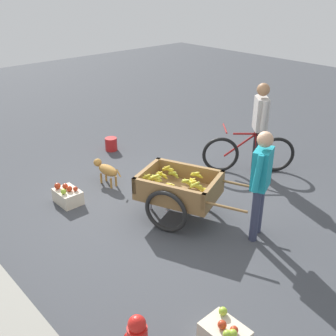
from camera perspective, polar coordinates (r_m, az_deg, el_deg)
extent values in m
plane|color=#3D3F44|center=(6.20, -0.99, -6.03)|extent=(24.00, 24.00, 0.00)
cube|color=olive|center=(5.87, 1.56, -3.46)|extent=(1.32, 1.16, 0.10)
cube|color=olive|center=(5.99, -2.96, -0.99)|extent=(0.36, 0.76, 0.24)
cube|color=olive|center=(5.62, 6.43, -3.04)|extent=(0.36, 0.76, 0.24)
cube|color=olive|center=(5.49, 0.00, -3.61)|extent=(1.04, 0.47, 0.24)
cube|color=olive|center=(6.09, 3.01, -0.53)|extent=(1.04, 0.47, 0.24)
torus|color=black|center=(5.56, -0.32, -6.17)|extent=(0.62, 0.30, 0.64)
torus|color=black|center=(6.26, 3.21, -2.33)|extent=(0.62, 0.30, 0.64)
cylinder|color=#9E9EA8|center=(5.90, 1.55, -4.14)|extent=(0.37, 0.83, 0.04)
cylinder|color=olive|center=(5.27, 8.29, -5.51)|extent=(0.52, 0.24, 0.04)
cylinder|color=olive|center=(5.84, 10.37, -2.36)|extent=(0.52, 0.24, 0.04)
cylinder|color=#9E9EA8|center=(6.16, -2.47, -4.37)|extent=(0.04, 0.04, 0.35)
ellipsoid|color=gold|center=(6.06, 0.90, -0.92)|extent=(0.18, 0.07, 0.12)
ellipsoid|color=gold|center=(6.06, 0.72, -0.82)|extent=(0.19, 0.08, 0.05)
ellipsoid|color=gold|center=(6.06, 0.54, -0.73)|extent=(0.18, 0.08, 0.13)
ellipsoid|color=gold|center=(5.66, 5.67, -3.29)|extent=(0.18, 0.12, 0.12)
ellipsoid|color=gold|center=(5.65, 5.48, -3.19)|extent=(0.19, 0.12, 0.05)
ellipsoid|color=gold|center=(5.65, 5.28, -3.09)|extent=(0.18, 0.10, 0.13)
ellipsoid|color=gold|center=(5.67, 0.44, -2.73)|extent=(0.17, 0.11, 0.15)
ellipsoid|color=gold|center=(5.67, 0.27, -2.64)|extent=(0.19, 0.12, 0.08)
ellipsoid|color=gold|center=(5.66, 0.09, -2.54)|extent=(0.18, 0.14, 0.09)
ellipsoid|color=gold|center=(5.66, -0.03, -2.45)|extent=(0.18, 0.07, 0.13)
ellipsoid|color=gold|center=(5.81, 3.95, -2.36)|extent=(0.17, 0.07, 0.15)
ellipsoid|color=gold|center=(5.81, 3.76, -2.26)|extent=(0.19, 0.07, 0.08)
ellipsoid|color=gold|center=(5.80, 3.60, -2.16)|extent=(0.19, 0.11, 0.09)
ellipsoid|color=gold|center=(5.80, 3.45, -2.07)|extent=(0.17, 0.06, 0.15)
ellipsoid|color=gold|center=(5.90, 4.21, -1.03)|extent=(0.16, 0.15, 0.13)
ellipsoid|color=gold|center=(5.89, 4.02, -0.93)|extent=(0.19, 0.09, 0.05)
ellipsoid|color=gold|center=(5.89, 3.82, -0.83)|extent=(0.19, 0.09, 0.14)
ellipsoid|color=gold|center=(5.72, -1.74, -1.67)|extent=(0.18, 0.06, 0.13)
ellipsoid|color=gold|center=(5.72, -1.87, -1.58)|extent=(0.19, 0.11, 0.08)
ellipsoid|color=gold|center=(5.71, -2.02, -1.49)|extent=(0.19, 0.13, 0.08)
ellipsoid|color=gold|center=(5.71, -2.18, -1.40)|extent=(0.17, 0.14, 0.13)
ellipsoid|color=gold|center=(6.04, 0.16, -0.24)|extent=(0.17, 0.14, 0.12)
ellipsoid|color=gold|center=(6.04, -0.02, -0.14)|extent=(0.17, 0.15, 0.05)
ellipsoid|color=gold|center=(6.04, -0.26, -0.03)|extent=(0.17, 0.08, 0.16)
ellipsoid|color=gold|center=(5.76, -2.67, -1.53)|extent=(0.16, 0.14, 0.15)
ellipsoid|color=gold|center=(5.76, -2.92, -1.42)|extent=(0.18, 0.15, 0.05)
ellipsoid|color=gold|center=(5.76, -3.16, -1.31)|extent=(0.16, 0.14, 0.15)
ellipsoid|color=gold|center=(5.83, -1.55, -1.43)|extent=(0.16, 0.15, 0.14)
ellipsoid|color=gold|center=(5.83, -1.78, -1.32)|extent=(0.17, 0.16, 0.05)
ellipsoid|color=gold|center=(5.82, -1.96, -1.23)|extent=(0.17, 0.13, 0.13)
ellipsoid|color=gold|center=(5.81, 2.91, -2.13)|extent=(0.18, 0.10, 0.15)
ellipsoid|color=gold|center=(5.81, 2.74, -2.04)|extent=(0.19, 0.08, 0.08)
ellipsoid|color=gold|center=(5.81, 2.59, -1.94)|extent=(0.19, 0.06, 0.09)
ellipsoid|color=gold|center=(5.80, 2.45, -1.86)|extent=(0.18, 0.05, 0.13)
ellipsoid|color=gold|center=(5.55, 4.29, -2.69)|extent=(0.17, 0.14, 0.14)
ellipsoid|color=gold|center=(5.55, 4.14, -2.59)|extent=(0.18, 0.13, 0.08)
ellipsoid|color=gold|center=(5.54, 4.00, -2.50)|extent=(0.19, 0.11, 0.08)
ellipsoid|color=gold|center=(5.54, 3.79, -2.40)|extent=(0.16, 0.12, 0.15)
ellipsoid|color=gold|center=(5.54, 1.45, -4.24)|extent=(0.18, 0.07, 0.14)
ellipsoid|color=gold|center=(5.53, 1.34, -4.15)|extent=(0.19, 0.08, 0.10)
ellipsoid|color=gold|center=(5.53, 1.21, -4.07)|extent=(0.19, 0.08, 0.05)
ellipsoid|color=gold|center=(5.52, 1.07, -3.98)|extent=(0.19, 0.06, 0.11)
ellipsoid|color=gold|center=(5.52, 0.96, -3.90)|extent=(0.16, 0.15, 0.14)
ellipsoid|color=gold|center=(5.92, -0.76, -1.03)|extent=(0.17, 0.13, 0.15)
ellipsoid|color=gold|center=(5.92, -0.98, -0.93)|extent=(0.19, 0.11, 0.05)
ellipsoid|color=gold|center=(5.92, -1.22, -0.82)|extent=(0.18, 0.06, 0.15)
ellipsoid|color=gold|center=(5.87, 3.68, -2.04)|extent=(0.17, 0.09, 0.15)
ellipsoid|color=gold|center=(5.87, 3.43, -1.93)|extent=(0.19, 0.11, 0.05)
ellipsoid|color=gold|center=(5.87, 3.20, -1.82)|extent=(0.18, 0.11, 0.15)
cylinder|color=#333851|center=(5.48, 12.18, -6.63)|extent=(0.11, 0.11, 0.75)
cylinder|color=#333851|center=(5.67, 12.74, -5.54)|extent=(0.11, 0.11, 0.75)
cube|color=teal|center=(5.27, 13.12, -0.10)|extent=(0.31, 0.39, 0.53)
sphere|color=tan|center=(5.12, 13.56, 3.94)|extent=(0.20, 0.20, 0.20)
cylinder|color=teal|center=(5.07, 12.56, -0.80)|extent=(0.08, 0.15, 0.49)
cylinder|color=teal|center=(5.46, 13.69, 1.06)|extent=(0.08, 0.12, 0.49)
torus|color=black|center=(7.32, 7.43, 1.88)|extent=(0.49, 0.53, 0.66)
torus|color=black|center=(7.51, 15.01, 1.84)|extent=(0.49, 0.53, 0.66)
cylinder|color=maroon|center=(7.25, 11.54, 4.76)|extent=(0.43, 0.47, 0.04)
cylinder|color=maroon|center=(7.34, 12.34, 3.47)|extent=(0.10, 0.10, 0.45)
cylinder|color=maroon|center=(7.30, 10.00, 3.13)|extent=(0.38, 0.42, 0.43)
ellipsoid|color=black|center=(7.25, 12.69, 5.40)|extent=(0.20, 0.08, 0.06)
cylinder|color=maroon|center=(7.14, 8.05, 5.55)|extent=(0.36, 0.33, 0.03)
cylinder|color=black|center=(7.30, 12.63, 2.04)|extent=(0.11, 0.11, 0.81)
cylinder|color=black|center=(7.50, 12.29, 2.71)|extent=(0.11, 0.11, 0.81)
cube|color=#B7B2AD|center=(7.17, 12.97, 7.45)|extent=(0.39, 0.38, 0.57)
sphere|color=#9E704C|center=(7.05, 13.32, 10.72)|extent=(0.22, 0.22, 0.22)
cylinder|color=#B7B2AD|center=(6.95, 13.37, 7.10)|extent=(0.08, 0.12, 0.52)
cylinder|color=#B7B2AD|center=(7.36, 12.64, 8.20)|extent=(0.08, 0.16, 0.52)
ellipsoid|color=#AD7A38|center=(6.89, -8.49, -0.32)|extent=(0.45, 0.22, 0.18)
sphere|color=#AD7A38|center=(7.06, -9.91, 0.78)|extent=(0.14, 0.14, 0.14)
cylinder|color=#AD7A38|center=(6.67, -6.99, -0.73)|extent=(0.11, 0.03, 0.12)
cylinder|color=#AD7A38|center=(7.03, -9.41, -1.46)|extent=(0.04, 0.04, 0.18)
cylinder|color=#AD7A38|center=(7.09, -8.73, -1.17)|extent=(0.04, 0.04, 0.18)
cylinder|color=#AD7A38|center=(6.84, -8.04, -2.15)|extent=(0.04, 0.04, 0.18)
cylinder|color=#AD7A38|center=(6.90, -7.35, -1.84)|extent=(0.04, 0.04, 0.18)
sphere|color=red|center=(3.66, -4.41, -21.12)|extent=(0.16, 0.16, 0.16)
cylinder|color=#B21E1E|center=(8.32, -8.03, 3.36)|extent=(0.24, 0.24, 0.26)
cube|color=beige|center=(6.54, -13.95, -3.93)|extent=(0.44, 0.32, 0.22)
sphere|color=#B23319|center=(6.43, -13.75, -2.85)|extent=(0.09, 0.09, 0.09)
sphere|color=#B23319|center=(6.55, -15.33, -2.46)|extent=(0.10, 0.10, 0.10)
sphere|color=#99BF33|center=(6.38, -14.54, -3.22)|extent=(0.08, 0.08, 0.08)
sphere|color=#B23319|center=(6.52, -14.32, -2.49)|extent=(0.09, 0.09, 0.09)
sphere|color=#B23319|center=(6.42, -12.93, -2.88)|extent=(0.07, 0.07, 0.07)
cube|color=beige|center=(4.25, 7.98, -22.42)|extent=(0.44, 0.32, 0.22)
sphere|color=#B23319|center=(4.12, 7.64, -21.08)|extent=(0.09, 0.09, 0.09)
sphere|color=#B23319|center=(4.10, 9.31, -21.65)|extent=(0.08, 0.08, 0.08)
sphere|color=#99BF33|center=(4.07, 9.15, -22.09)|extent=(0.09, 0.09, 0.09)
sphere|color=#99BF33|center=(4.06, 8.34, -22.20)|extent=(0.08, 0.08, 0.08)
sphere|color=#99BF33|center=(4.25, 7.77, -19.40)|extent=(0.09, 0.09, 0.09)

